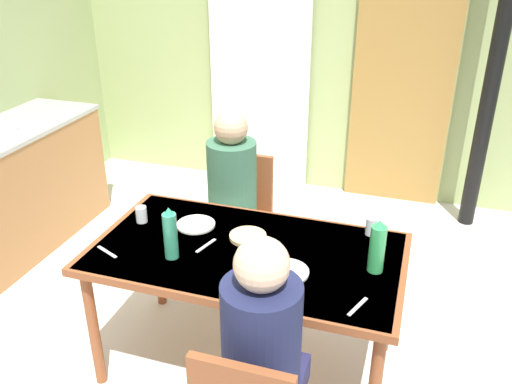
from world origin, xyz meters
The scene contains 19 objects.
ground_plane centered at (0.00, 0.00, 0.00)m, with size 6.15×6.15×0.00m, color silver.
wall_back centered at (0.00, 2.36, 1.28)m, with size 4.43×0.10×2.56m, color #99AB6C.
door_wooden centered at (0.80, 2.28, 1.00)m, with size 0.80×0.05×2.00m, color olive.
stove_pipe_column centered at (1.44, 2.01, 1.28)m, with size 0.12×0.12×2.56m, color black.
curtain_panel centered at (-0.42, 2.26, 1.08)m, with size 0.90×0.03×2.15m, color white.
dining_table centered at (0.26, -0.06, 0.66)m, with size 1.54×0.85×0.73m.
chair_far_diner centered at (-0.06, 0.71, 0.50)m, with size 0.40×0.40×0.87m.
person_near_diner centered at (0.54, -0.70, 0.78)m, with size 0.30×0.37×0.77m.
person_far_diner centered at (-0.06, 0.57, 0.78)m, with size 0.30×0.37×0.77m.
water_bottle_green_near centered at (-0.06, -0.23, 0.86)m, with size 0.07×0.07×0.27m.
water_bottle_green_far centered at (0.88, -0.04, 0.86)m, with size 0.07×0.07×0.27m.
dinner_plate_near_left centered at (-0.08, 0.09, 0.74)m, with size 0.21×0.21×0.01m, color white.
dinner_plate_near_right centered at (0.49, -0.19, 0.74)m, with size 0.21×0.21×0.01m, color white.
drinking_glass_by_near_diner centered at (0.82, 0.28, 0.78)m, with size 0.06×0.06×0.09m, color silver.
drinking_glass_by_far_diner centered at (-0.37, 0.04, 0.78)m, with size 0.06×0.06×0.09m, color silver.
bread_plate_sliced centered at (0.23, 0.05, 0.74)m, with size 0.19×0.19×0.02m, color #DBB77A.
cutlery_knife_near centered at (0.05, -0.09, 0.74)m, with size 0.15×0.02×0.00m, color silver.
cutlery_fork_near centered at (0.84, -0.34, 0.74)m, with size 0.15×0.02×0.00m, color silver.
cutlery_knife_far centered at (-0.39, -0.29, 0.74)m, with size 0.15×0.02×0.00m, color silver.
Camera 1 is at (1.00, -2.21, 2.16)m, focal length 38.05 mm.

